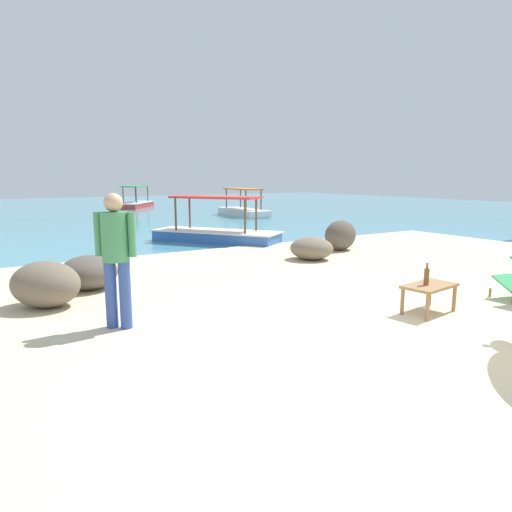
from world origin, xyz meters
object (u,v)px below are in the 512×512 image
(boat_blue, at_px, (216,232))
(boat_red, at_px, (136,203))
(bottle, at_px, (427,276))
(low_bench_table, at_px, (429,289))
(person_standing, at_px, (116,250))
(boat_white, at_px, (243,210))

(boat_blue, bearing_deg, boat_red, 135.22)
(bottle, distance_m, boat_blue, 7.83)
(low_bench_table, relative_size, boat_blue, 0.22)
(person_standing, xyz_separation_m, boat_white, (9.59, 13.38, -0.70))
(boat_blue, bearing_deg, low_bench_table, -41.11)
(boat_white, xyz_separation_m, boat_red, (-2.51, 8.36, 0.00))
(person_standing, distance_m, boat_blue, 7.68)
(bottle, height_order, boat_white, boat_white)
(low_bench_table, distance_m, boat_red, 23.58)
(boat_blue, distance_m, boat_red, 15.76)
(person_standing, relative_size, boat_blue, 0.44)
(low_bench_table, distance_m, boat_white, 16.09)
(boat_red, bearing_deg, low_bench_table, -152.29)
(bottle, bearing_deg, person_standing, 156.38)
(bottle, bearing_deg, boat_blue, 83.67)
(low_bench_table, height_order, boat_red, boat_red)
(bottle, xyz_separation_m, person_standing, (-3.61, 1.58, 0.44))
(boat_white, bearing_deg, bottle, -17.24)
(bottle, distance_m, boat_red, 23.58)
(boat_blue, xyz_separation_m, boat_white, (5.11, 7.19, 0.00))
(bottle, height_order, boat_red, boat_red)
(low_bench_table, xyz_separation_m, bottle, (-0.07, 0.01, 0.18))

